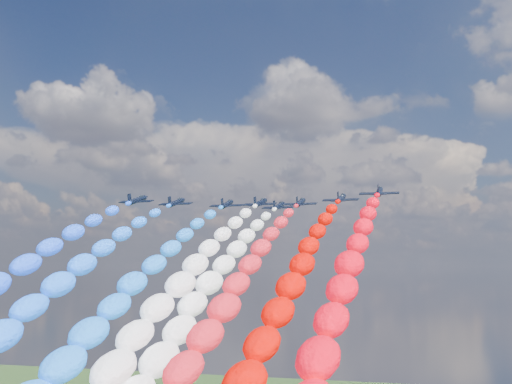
% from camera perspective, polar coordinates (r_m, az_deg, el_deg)
% --- Properties ---
extents(jet_0, '(8.67, 11.77, 5.25)m').
position_cam_1_polar(jet_0, '(167.46, -9.92, -0.67)').
color(jet_0, black).
extents(jet_1, '(8.61, 11.73, 5.25)m').
position_cam_1_polar(jet_1, '(172.39, -6.70, -0.88)').
color(jet_1, black).
extents(trail_1, '(6.37, 109.21, 52.57)m').
position_cam_1_polar(trail_1, '(122.34, -17.33, -9.86)').
color(trail_1, '#1C66FB').
extents(jet_2, '(8.82, 11.88, 5.25)m').
position_cam_1_polar(jet_2, '(176.17, -2.46, -1.03)').
color(jet_2, black).
extents(trail_2, '(6.37, 109.21, 52.57)m').
position_cam_1_polar(trail_2, '(123.98, -11.02, -9.98)').
color(trail_2, blue).
extents(jet_3, '(8.94, 11.96, 5.25)m').
position_cam_1_polar(jet_3, '(172.01, 0.35, -0.91)').
color(jet_3, black).
extents(trail_3, '(6.37, 109.21, 52.57)m').
position_cam_1_polar(trail_3, '(118.67, -7.26, -10.22)').
color(trail_3, white).
extents(jet_4, '(8.92, 11.95, 5.25)m').
position_cam_1_polar(jet_4, '(181.69, 1.92, -1.19)').
color(jet_4, black).
extents(trail_4, '(6.37, 109.21, 52.57)m').
position_cam_1_polar(trail_4, '(127.72, -4.43, -9.96)').
color(trail_4, white).
extents(jet_5, '(8.73, 11.82, 5.25)m').
position_cam_1_polar(jet_5, '(171.82, 3.73, -0.89)').
color(jet_5, black).
extents(trail_5, '(6.37, 109.21, 52.57)m').
position_cam_1_polar(trail_5, '(117.28, -2.29, -10.31)').
color(trail_5, red).
extents(jet_6, '(8.52, 11.66, 5.25)m').
position_cam_1_polar(jet_6, '(162.03, 7.13, -0.53)').
color(jet_6, black).
extents(trail_6, '(6.37, 109.21, 52.57)m').
position_cam_1_polar(trail_6, '(106.58, 2.36, -10.72)').
color(trail_6, '#CF0600').
extents(jet_7, '(9.04, 12.04, 5.25)m').
position_cam_1_polar(jet_7, '(148.89, 10.29, 0.02)').
color(jet_7, black).
extents(trail_7, '(6.37, 109.21, 52.57)m').
position_cam_1_polar(trail_7, '(92.82, 6.81, -11.35)').
color(trail_7, '#F80417').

